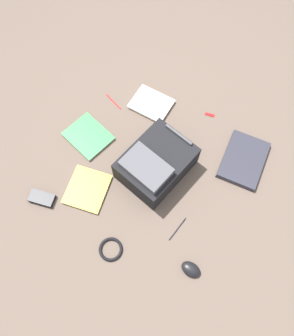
{
  "coord_description": "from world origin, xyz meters",
  "views": [
    {
      "loc": [
        0.66,
        0.33,
        1.75
      ],
      "look_at": [
        0.03,
        -0.04,
        0.02
      ],
      "focal_mm": 36.33,
      "sensor_mm": 36.0,
      "label": 1
    }
  ],
  "objects_px": {
    "book_comic": "(87,189)",
    "pen_blue": "(114,101)",
    "laptop": "(244,160)",
    "power_brick": "(42,198)",
    "computer_mouse": "(191,269)",
    "backpack": "(156,164)",
    "book_blue": "(88,136)",
    "usb_stick": "(210,115)",
    "book_red": "(151,104)",
    "pen_black": "(178,229)",
    "cable_coil": "(111,249)"
  },
  "relations": [
    {
      "from": "book_comic",
      "to": "usb_stick",
      "type": "bearing_deg",
      "value": 155.25
    },
    {
      "from": "book_red",
      "to": "cable_coil",
      "type": "relative_size",
      "value": 1.93
    },
    {
      "from": "pen_blue",
      "to": "cable_coil",
      "type": "bearing_deg",
      "value": 32.44
    },
    {
      "from": "book_red",
      "to": "pen_black",
      "type": "bearing_deg",
      "value": 41.14
    },
    {
      "from": "book_comic",
      "to": "book_red",
      "type": "relative_size",
      "value": 1.15
    },
    {
      "from": "pen_black",
      "to": "book_blue",
      "type": "bearing_deg",
      "value": -106.07
    },
    {
      "from": "book_comic",
      "to": "pen_blue",
      "type": "distance_m",
      "value": 0.58
    },
    {
      "from": "pen_black",
      "to": "usb_stick",
      "type": "bearing_deg",
      "value": -166.24
    },
    {
      "from": "backpack",
      "to": "cable_coil",
      "type": "relative_size",
      "value": 3.5
    },
    {
      "from": "book_comic",
      "to": "computer_mouse",
      "type": "xyz_separation_m",
      "value": [
        0.08,
        0.68,
        0.01
      ]
    },
    {
      "from": "laptop",
      "to": "backpack",
      "type": "bearing_deg",
      "value": -52.17
    },
    {
      "from": "laptop",
      "to": "book_blue",
      "type": "relative_size",
      "value": 1.17
    },
    {
      "from": "cable_coil",
      "to": "pen_black",
      "type": "xyz_separation_m",
      "value": [
        -0.27,
        0.24,
        -0.0
      ]
    },
    {
      "from": "book_blue",
      "to": "usb_stick",
      "type": "relative_size",
      "value": 5.05
    },
    {
      "from": "pen_blue",
      "to": "usb_stick",
      "type": "height_order",
      "value": "same"
    },
    {
      "from": "backpack",
      "to": "pen_blue",
      "type": "bearing_deg",
      "value": -119.8
    },
    {
      "from": "laptop",
      "to": "book_blue",
      "type": "xyz_separation_m",
      "value": [
        0.33,
        -0.84,
        -0.01
      ]
    },
    {
      "from": "book_blue",
      "to": "cable_coil",
      "type": "xyz_separation_m",
      "value": [
        0.47,
        0.47,
        -0.0
      ]
    },
    {
      "from": "pen_blue",
      "to": "usb_stick",
      "type": "distance_m",
      "value": 0.59
    },
    {
      "from": "pen_black",
      "to": "pen_blue",
      "type": "xyz_separation_m",
      "value": [
        -0.48,
        -0.72,
        0.0
      ]
    },
    {
      "from": "book_comic",
      "to": "cable_coil",
      "type": "xyz_separation_m",
      "value": [
        0.2,
        0.29,
        -0.0
      ]
    },
    {
      "from": "book_red",
      "to": "pen_blue",
      "type": "distance_m",
      "value": 0.23
    },
    {
      "from": "book_blue",
      "to": "backpack",
      "type": "bearing_deg",
      "value": 92.75
    },
    {
      "from": "cable_coil",
      "to": "power_brick",
      "type": "bearing_deg",
      "value": -94.17
    },
    {
      "from": "usb_stick",
      "to": "book_comic",
      "type": "bearing_deg",
      "value": -24.75
    },
    {
      "from": "cable_coil",
      "to": "book_red",
      "type": "bearing_deg",
      "value": -162.47
    },
    {
      "from": "book_blue",
      "to": "pen_black",
      "type": "distance_m",
      "value": 0.74
    },
    {
      "from": "backpack",
      "to": "usb_stick",
      "type": "xyz_separation_m",
      "value": [
        -0.48,
        0.09,
        -0.09
      ]
    },
    {
      "from": "book_red",
      "to": "pen_black",
      "type": "distance_m",
      "value": 0.77
    },
    {
      "from": "book_red",
      "to": "usb_stick",
      "type": "xyz_separation_m",
      "value": [
        -0.12,
        0.34,
        -0.01
      ]
    },
    {
      "from": "book_comic",
      "to": "pen_black",
      "type": "height_order",
      "value": "book_comic"
    },
    {
      "from": "laptop",
      "to": "power_brick",
      "type": "distance_m",
      "value": 1.13
    },
    {
      "from": "book_blue",
      "to": "cable_coil",
      "type": "relative_size",
      "value": 2.35
    },
    {
      "from": "cable_coil",
      "to": "usb_stick",
      "type": "distance_m",
      "value": 0.97
    },
    {
      "from": "backpack",
      "to": "book_comic",
      "type": "xyz_separation_m",
      "value": [
        0.29,
        -0.26,
        -0.08
      ]
    },
    {
      "from": "backpack",
      "to": "laptop",
      "type": "relative_size",
      "value": 1.27
    },
    {
      "from": "book_red",
      "to": "computer_mouse",
      "type": "height_order",
      "value": "computer_mouse"
    },
    {
      "from": "computer_mouse",
      "to": "cable_coil",
      "type": "relative_size",
      "value": 0.81
    },
    {
      "from": "computer_mouse",
      "to": "cable_coil",
      "type": "bearing_deg",
      "value": -72.93
    },
    {
      "from": "computer_mouse",
      "to": "cable_coil",
      "type": "xyz_separation_m",
      "value": [
        0.12,
        -0.39,
        -0.01
      ]
    },
    {
      "from": "laptop",
      "to": "usb_stick",
      "type": "xyz_separation_m",
      "value": [
        -0.17,
        -0.3,
        -0.01
      ]
    },
    {
      "from": "computer_mouse",
      "to": "cable_coil",
      "type": "height_order",
      "value": "computer_mouse"
    },
    {
      "from": "book_comic",
      "to": "pen_black",
      "type": "relative_size",
      "value": 1.84
    },
    {
      "from": "pen_blue",
      "to": "pen_black",
      "type": "bearing_deg",
      "value": 56.02
    },
    {
      "from": "backpack",
      "to": "usb_stick",
      "type": "bearing_deg",
      "value": 168.79
    },
    {
      "from": "computer_mouse",
      "to": "pen_blue",
      "type": "bearing_deg",
      "value": -126.05
    },
    {
      "from": "book_comic",
      "to": "computer_mouse",
      "type": "height_order",
      "value": "computer_mouse"
    },
    {
      "from": "book_comic",
      "to": "pen_black",
      "type": "distance_m",
      "value": 0.53
    },
    {
      "from": "book_blue",
      "to": "pen_black",
      "type": "bearing_deg",
      "value": 73.93
    },
    {
      "from": "computer_mouse",
      "to": "usb_stick",
      "type": "distance_m",
      "value": 0.91
    }
  ]
}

